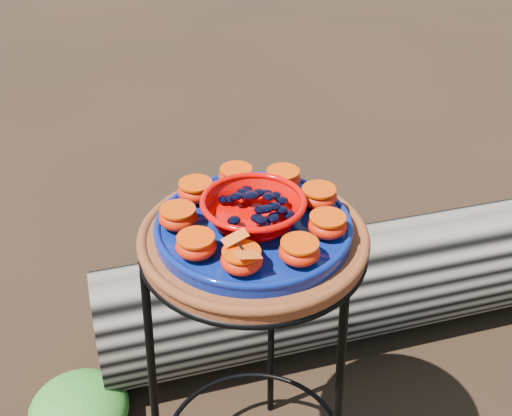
% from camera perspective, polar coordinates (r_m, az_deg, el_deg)
% --- Properties ---
extents(plant_stand, '(0.44, 0.44, 0.70)m').
position_cam_1_polar(plant_stand, '(1.37, -0.19, -15.26)').
color(plant_stand, black).
rests_on(plant_stand, ground).
extents(terracotta_saucer, '(0.40, 0.40, 0.03)m').
position_cam_1_polar(terracotta_saucer, '(1.12, -0.23, -2.93)').
color(terracotta_saucer, '#502206').
rests_on(terracotta_saucer, plant_stand).
extents(cobalt_plate, '(0.34, 0.34, 0.02)m').
position_cam_1_polar(cobalt_plate, '(1.11, -0.23, -1.80)').
color(cobalt_plate, '#040E55').
rests_on(cobalt_plate, terracotta_saucer).
extents(red_bowl, '(0.17, 0.17, 0.05)m').
position_cam_1_polar(red_bowl, '(1.09, -0.24, -0.30)').
color(red_bowl, '#C50300').
rests_on(red_bowl, cobalt_plate).
extents(glass_gems, '(0.13, 0.13, 0.02)m').
position_cam_1_polar(glass_gems, '(1.07, -0.24, 1.25)').
color(glass_gems, black).
rests_on(glass_gems, red_bowl).
extents(orange_half_0, '(0.07, 0.07, 0.04)m').
position_cam_1_polar(orange_half_0, '(0.99, -1.29, -4.66)').
color(orange_half_0, '#D40305').
rests_on(orange_half_0, cobalt_plate).
extents(orange_half_1, '(0.07, 0.07, 0.04)m').
position_cam_1_polar(orange_half_1, '(1.01, 3.88, -3.89)').
color(orange_half_1, '#D40305').
rests_on(orange_half_1, cobalt_plate).
extents(orange_half_2, '(0.07, 0.07, 0.04)m').
position_cam_1_polar(orange_half_2, '(1.07, 6.35, -1.55)').
color(orange_half_2, '#D40305').
rests_on(orange_half_2, cobalt_plate).
extents(orange_half_3, '(0.07, 0.07, 0.04)m').
position_cam_1_polar(orange_half_3, '(1.14, 5.59, 0.97)').
color(orange_half_3, '#D40305').
rests_on(orange_half_3, cobalt_plate).
extents(orange_half_4, '(0.07, 0.07, 0.04)m').
position_cam_1_polar(orange_half_4, '(1.19, 2.41, 2.59)').
color(orange_half_4, '#D40305').
rests_on(orange_half_4, cobalt_plate).
extents(orange_half_5, '(0.07, 0.07, 0.04)m').
position_cam_1_polar(orange_half_5, '(1.20, -1.77, 2.79)').
color(orange_half_5, '#D40305').
rests_on(orange_half_5, cobalt_plate).
extents(orange_half_6, '(0.07, 0.07, 0.04)m').
position_cam_1_polar(orange_half_6, '(1.16, -5.38, 1.52)').
color(orange_half_6, '#D40305').
rests_on(orange_half_6, cobalt_plate).
extents(orange_half_7, '(0.07, 0.07, 0.04)m').
position_cam_1_polar(orange_half_7, '(1.09, -6.92, -0.84)').
color(orange_half_7, '#D40305').
rests_on(orange_half_7, cobalt_plate).
extents(orange_half_8, '(0.07, 0.07, 0.04)m').
position_cam_1_polar(orange_half_8, '(1.02, -5.34, -3.37)').
color(orange_half_8, '#D40305').
rests_on(orange_half_8, cobalt_plate).
extents(butterfly, '(0.10, 0.09, 0.02)m').
position_cam_1_polar(butterfly, '(0.97, -1.31, -3.47)').
color(butterfly, '#DB4E11').
rests_on(butterfly, orange_half_0).
extents(driftwood_log, '(1.76, 1.20, 0.33)m').
position_cam_1_polar(driftwood_log, '(1.96, 12.27, -5.77)').
color(driftwood_log, black).
rests_on(driftwood_log, ground).
extents(foliage_left, '(0.25, 0.25, 0.13)m').
position_cam_1_polar(foliage_left, '(1.76, -15.48, -16.79)').
color(foliage_left, '#1C5D14').
rests_on(foliage_left, ground).
extents(foliage_back, '(0.28, 0.28, 0.14)m').
position_cam_1_polar(foliage_back, '(1.90, -3.73, -10.16)').
color(foliage_back, '#1C5D14').
rests_on(foliage_back, ground).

